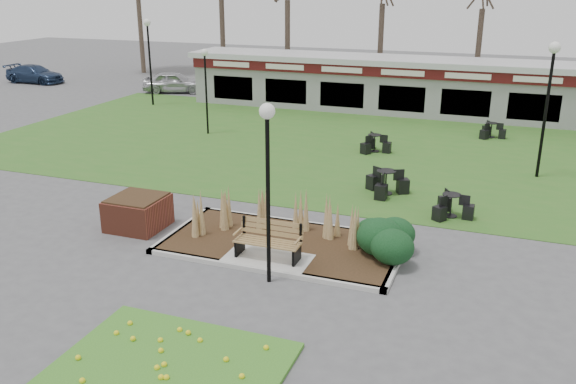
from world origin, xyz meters
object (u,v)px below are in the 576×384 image
(lamp_post_mid_right, at_px, (550,80))
(bistro_set_d, at_px, (491,133))
(lamp_post_mid_left, at_px, (205,73))
(bistro_set_b, at_px, (374,146))
(park_bench, at_px, (269,240))
(lamp_post_near_left, at_px, (268,155))
(bistro_set_c, at_px, (451,209))
(car_blue, at_px, (35,74))
(car_black, at_px, (273,72))
(food_pavilion, at_px, (407,85))
(lamp_post_far_left, at_px, (149,43))
(car_silver, at_px, (174,82))
(bistro_set_a, at_px, (386,186))
(brick_planter, at_px, (138,212))

(lamp_post_mid_right, distance_m, bistro_set_d, 6.71)
(lamp_post_mid_left, xyz_separation_m, bistro_set_b, (8.00, -0.42, -2.58))
(lamp_post_mid_left, bearing_deg, park_bench, -56.16)
(lamp_post_near_left, bearing_deg, park_bench, 111.65)
(bistro_set_c, height_order, car_blue, car_blue)
(lamp_post_mid_left, relative_size, lamp_post_mid_right, 0.81)
(park_bench, height_order, car_black, car_black)
(park_bench, height_order, food_pavilion, food_pavilion)
(lamp_post_mid_right, distance_m, car_black, 24.17)
(lamp_post_near_left, distance_m, bistro_set_b, 12.60)
(food_pavilion, bearing_deg, bistro_set_c, -75.00)
(food_pavilion, relative_size, lamp_post_near_left, 5.71)
(lamp_post_mid_right, relative_size, car_blue, 1.15)
(lamp_post_mid_left, xyz_separation_m, car_blue, (-18.20, 9.11, -2.23))
(lamp_post_mid_left, relative_size, bistro_set_c, 2.90)
(food_pavilion, distance_m, car_blue, 26.03)
(lamp_post_near_left, bearing_deg, food_pavilion, 91.15)
(lamp_post_far_left, bearing_deg, bistro_set_b, -21.29)
(food_pavilion, distance_m, bistro_set_c, 15.54)
(lamp_post_mid_left, xyz_separation_m, bistro_set_d, (12.44, 3.80, -2.60))
(park_bench, distance_m, car_blue, 33.27)
(lamp_post_mid_left, distance_m, car_silver, 11.75)
(park_bench, distance_m, bistro_set_a, 6.37)
(lamp_post_far_left, bearing_deg, food_pavilion, 11.95)
(brick_planter, height_order, lamp_post_far_left, lamp_post_far_left)
(bistro_set_a, height_order, car_silver, car_silver)
(car_black, bearing_deg, brick_planter, -177.09)
(car_silver, distance_m, car_blue, 11.10)
(park_bench, bearing_deg, car_blue, 141.41)
(park_bench, height_order, bistro_set_a, park_bench)
(car_silver, bearing_deg, lamp_post_near_left, -165.44)
(brick_planter, relative_size, bistro_set_d, 1.18)
(lamp_post_mid_right, relative_size, bistro_set_a, 3.17)
(lamp_post_mid_left, relative_size, bistro_set_a, 2.55)
(car_blue, bearing_deg, bistro_set_c, -117.36)
(bistro_set_c, xyz_separation_m, car_silver, (-18.91, 16.00, 0.41))
(park_bench, xyz_separation_m, bistro_set_a, (1.73, 6.12, -0.30))
(lamp_post_far_left, height_order, bistro_set_a, lamp_post_far_left)
(bistro_set_a, relative_size, car_black, 0.34)
(lamp_post_far_left, relative_size, bistro_set_c, 3.57)
(bistro_set_b, relative_size, bistro_set_c, 1.02)
(brick_planter, height_order, bistro_set_d, brick_planter)
(bistro_set_d, xyz_separation_m, car_black, (-15.21, 11.31, 0.49))
(park_bench, height_order, lamp_post_mid_left, lamp_post_mid_left)
(food_pavilion, relative_size, car_blue, 5.83)
(lamp_post_mid_right, height_order, bistro_set_a, lamp_post_mid_right)
(car_silver, bearing_deg, lamp_post_mid_right, -137.36)
(bistro_set_b, bearing_deg, park_bench, -91.00)
(lamp_post_far_left, xyz_separation_m, car_silver, (-0.90, 4.00, -2.83))
(park_bench, relative_size, food_pavilion, 0.07)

